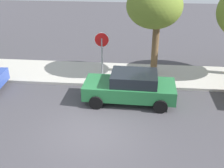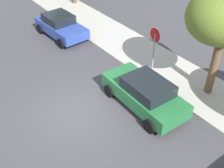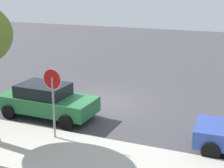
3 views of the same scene
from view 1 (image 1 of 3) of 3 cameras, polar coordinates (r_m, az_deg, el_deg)
The scene contains 5 objects.
ground_plane at distance 11.54m, azimuth -4.15°, elevation -9.76°, with size 60.00×60.00×0.00m, color #423F44.
sidewalk_curb at distance 16.43m, azimuth -0.93°, elevation 2.09°, with size 32.00×3.14×0.14m, color #B2ADA3.
stop_sign at distance 14.89m, azimuth -2.07°, elevation 7.19°, with size 0.79×0.08×2.81m.
parked_car_green at distance 13.36m, azimuth 3.78°, elevation -0.57°, with size 4.34×2.11×1.50m.
street_tree_near_corner at distance 15.22m, azimuth 8.63°, elevation 15.27°, with size 2.93×2.93×5.20m.
Camera 1 is at (1.73, -9.21, 6.73)m, focal length 45.00 mm.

